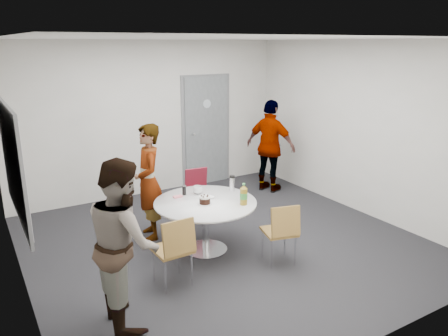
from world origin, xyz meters
TOP-DOWN VIEW (x-y plane):
  - floor at (0.00, 0.00)m, footprint 5.00×5.00m
  - ceiling at (0.00, 0.00)m, footprint 5.00×5.00m
  - wall_back at (0.00, 2.50)m, footprint 5.00×0.00m
  - wall_left at (-2.50, 0.00)m, footprint 0.00×5.00m
  - wall_right at (2.50, 0.00)m, footprint 0.00×5.00m
  - wall_front at (0.00, -2.50)m, footprint 5.00×0.00m
  - door at (1.10, 2.48)m, footprint 1.02×0.17m
  - whiteboard at (-2.46, 0.20)m, footprint 0.04×1.90m
  - table at (-0.30, -0.09)m, footprint 1.32×1.32m
  - chair_near_left at (-1.04, -0.70)m, footprint 0.41×0.44m
  - chair_near_right at (0.28, -0.91)m, footprint 0.47×0.49m
  - chair_far at (0.12, 0.95)m, footprint 0.41×0.44m
  - person_main at (-0.78, 0.70)m, footprint 0.50×0.65m
  - person_left at (-1.69, -0.98)m, footprint 0.68×0.84m
  - person_right at (1.86, 1.44)m, footprint 0.76×1.07m

SIDE VIEW (x-z plane):
  - floor at x=0.00m, z-range 0.00..0.00m
  - chair_far at x=0.12m, z-range 0.08..0.87m
  - chair_near_right at x=0.28m, z-range 0.08..0.88m
  - chair_near_left at x=-1.04m, z-range 0.09..0.92m
  - table at x=-0.30m, z-range 0.11..1.08m
  - person_main at x=-0.78m, z-range 0.00..1.61m
  - person_left at x=-1.69m, z-range 0.00..1.65m
  - person_right at x=1.86m, z-range 0.00..1.68m
  - door at x=1.10m, z-range -0.03..2.09m
  - wall_back at x=0.00m, z-range -1.15..3.85m
  - wall_left at x=-2.50m, z-range -1.15..3.85m
  - wall_right at x=2.50m, z-range -1.15..3.85m
  - wall_front at x=0.00m, z-range -1.15..3.85m
  - whiteboard at x=-2.46m, z-range 0.82..2.08m
  - ceiling at x=0.00m, z-range 2.70..2.70m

